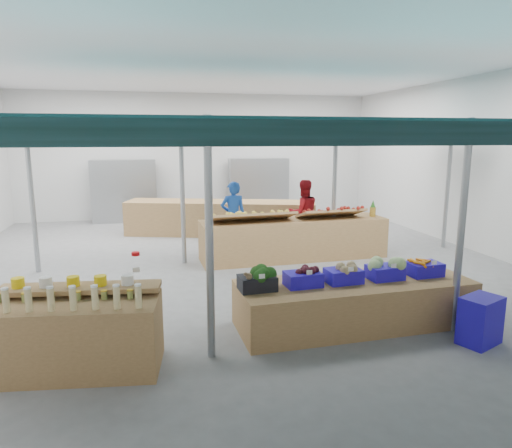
# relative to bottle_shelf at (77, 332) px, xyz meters

# --- Properties ---
(floor) EXTENTS (13.00, 13.00, 0.00)m
(floor) POSITION_rel_bottle_shelf_xyz_m (2.59, 3.95, -0.46)
(floor) COLOR slate
(floor) RESTS_ON ground
(hall) EXTENTS (13.00, 13.00, 13.00)m
(hall) POSITION_rel_bottle_shelf_xyz_m (2.59, 5.39, 2.18)
(hall) COLOR silver
(hall) RESTS_ON ground
(pole_grid) EXTENTS (10.00, 4.60, 3.00)m
(pole_grid) POSITION_rel_bottle_shelf_xyz_m (3.34, 2.20, 1.35)
(pole_grid) COLOR gray
(pole_grid) RESTS_ON floor
(awnings) EXTENTS (9.50, 7.08, 0.30)m
(awnings) POSITION_rel_bottle_shelf_xyz_m (3.34, 2.20, 2.32)
(awnings) COLOR black
(awnings) RESTS_ON pole_grid
(back_shelving_left) EXTENTS (2.00, 0.50, 2.00)m
(back_shelving_left) POSITION_rel_bottle_shelf_xyz_m (0.09, 9.95, 0.54)
(back_shelving_left) COLOR #B23F33
(back_shelving_left) RESTS_ON floor
(back_shelving_right) EXTENTS (2.00, 0.50, 2.00)m
(back_shelving_right) POSITION_rel_bottle_shelf_xyz_m (4.59, 9.95, 0.54)
(back_shelving_right) COLOR #B23F33
(back_shelving_right) RESTS_ON floor
(bottle_shelf) EXTENTS (2.03, 1.38, 1.14)m
(bottle_shelf) POSITION_rel_bottle_shelf_xyz_m (0.00, 0.00, 0.00)
(bottle_shelf) COLOR olive
(bottle_shelf) RESTS_ON floor
(veg_counter) EXTENTS (3.48, 1.25, 0.67)m
(veg_counter) POSITION_rel_bottle_shelf_xyz_m (3.78, 0.46, -0.13)
(veg_counter) COLOR olive
(veg_counter) RESTS_ON floor
(fruit_counter) EXTENTS (4.27, 1.14, 0.91)m
(fruit_counter) POSITION_rel_bottle_shelf_xyz_m (4.06, 4.28, -0.01)
(fruit_counter) COLOR olive
(fruit_counter) RESTS_ON floor
(far_counter) EXTENTS (5.39, 2.65, 0.96)m
(far_counter) POSITION_rel_bottle_shelf_xyz_m (2.84, 7.25, 0.01)
(far_counter) COLOR olive
(far_counter) RESTS_ON floor
(crate_stack) EXTENTS (0.65, 0.56, 0.65)m
(crate_stack) POSITION_rel_bottle_shelf_xyz_m (5.15, -0.50, -0.14)
(crate_stack) COLOR #2011BE
(crate_stack) RESTS_ON floor
(vendor_left) EXTENTS (0.63, 0.42, 1.69)m
(vendor_left) POSITION_rel_bottle_shelf_xyz_m (2.86, 5.38, 0.38)
(vendor_left) COLOR #18449C
(vendor_left) RESTS_ON floor
(vendor_right) EXTENTS (0.84, 0.67, 1.69)m
(vendor_right) POSITION_rel_bottle_shelf_xyz_m (4.66, 5.38, 0.38)
(vendor_right) COLOR maroon
(vendor_right) RESTS_ON floor
(crate_broccoli) EXTENTS (0.52, 0.42, 0.35)m
(crate_broccoli) POSITION_rel_bottle_shelf_xyz_m (2.30, 0.42, 0.36)
(crate_broccoli) COLOR black
(crate_broccoli) RESTS_ON veg_counter
(crate_beets) EXTENTS (0.52, 0.42, 0.29)m
(crate_beets) POSITION_rel_bottle_shelf_xyz_m (2.97, 0.44, 0.34)
(crate_beets) COLOR #2011BE
(crate_beets) RESTS_ON veg_counter
(crate_celeriac) EXTENTS (0.52, 0.42, 0.31)m
(crate_celeriac) POSITION_rel_bottle_shelf_xyz_m (3.59, 0.46, 0.35)
(crate_celeriac) COLOR #2011BE
(crate_celeriac) RESTS_ON veg_counter
(crate_cabbage) EXTENTS (0.52, 0.42, 0.35)m
(crate_cabbage) POSITION_rel_bottle_shelf_xyz_m (4.26, 0.48, 0.36)
(crate_cabbage) COLOR #2011BE
(crate_cabbage) RESTS_ON veg_counter
(crate_carrots) EXTENTS (0.52, 0.42, 0.29)m
(crate_carrots) POSITION_rel_bottle_shelf_xyz_m (4.93, 0.50, 0.32)
(crate_carrots) COLOR #2011BE
(crate_carrots) RESTS_ON veg_counter
(sparrow) EXTENTS (0.12, 0.09, 0.11)m
(sparrow) POSITION_rel_bottle_shelf_xyz_m (2.15, 0.30, 0.45)
(sparrow) COLOR brown
(sparrow) RESTS_ON crate_broccoli
(pole_ribbon) EXTENTS (0.12, 0.12, 0.28)m
(pole_ribbon) POSITION_rel_bottle_shelf_xyz_m (0.67, 1.12, 0.61)
(pole_ribbon) COLOR red
(pole_ribbon) RESTS_ON pole_grid
(apple_heap_yellow) EXTENTS (1.94, 0.82, 0.27)m
(apple_heap_yellow) POSITION_rel_bottle_shelf_xyz_m (3.06, 4.14, 0.61)
(apple_heap_yellow) COLOR #997247
(apple_heap_yellow) RESTS_ON fruit_counter
(apple_heap_red) EXTENTS (1.54, 0.79, 0.27)m
(apple_heap_red) POSITION_rel_bottle_shelf_xyz_m (4.92, 4.20, 0.61)
(apple_heap_red) COLOR #997247
(apple_heap_red) RESTS_ON fruit_counter
(pineapple) EXTENTS (0.14, 0.14, 0.39)m
(pineapple) POSITION_rel_bottle_shelf_xyz_m (5.98, 4.23, 0.62)
(pineapple) COLOR #8C6019
(pineapple) RESTS_ON fruit_counter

